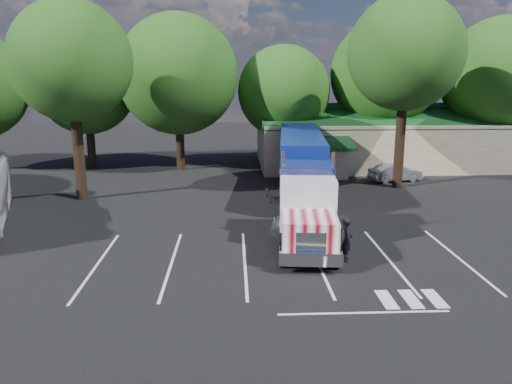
{
  "coord_description": "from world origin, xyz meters",
  "views": [
    {
      "loc": [
        -0.45,
        -26.61,
        8.01
      ],
      "look_at": [
        0.72,
        -1.1,
        2.0
      ],
      "focal_mm": 35.0,
      "sensor_mm": 36.0,
      "label": 1
    }
  ],
  "objects_px": {
    "silver_sedan": "(395,173)",
    "semi_truck": "(302,165)",
    "woman": "(347,239)",
    "bicycle": "(268,193)"
  },
  "relations": [
    {
      "from": "semi_truck",
      "to": "bicycle",
      "type": "xyz_separation_m",
      "value": [
        -2.03,
        1.04,
        -2.04
      ]
    },
    {
      "from": "woman",
      "to": "silver_sedan",
      "type": "xyz_separation_m",
      "value": [
        7.5,
        16.5,
        -0.3
      ]
    },
    {
      "from": "woman",
      "to": "bicycle",
      "type": "xyz_separation_m",
      "value": [
        -2.7,
        10.97,
        -0.48
      ]
    },
    {
      "from": "semi_truck",
      "to": "woman",
      "type": "xyz_separation_m",
      "value": [
        0.67,
        -9.93,
        -1.55
      ]
    },
    {
      "from": "silver_sedan",
      "to": "semi_truck",
      "type": "bearing_deg",
      "value": 115.53
    },
    {
      "from": "woman",
      "to": "bicycle",
      "type": "bearing_deg",
      "value": 24.2
    },
    {
      "from": "woman",
      "to": "silver_sedan",
      "type": "height_order",
      "value": "woman"
    },
    {
      "from": "semi_truck",
      "to": "woman",
      "type": "distance_m",
      "value": 10.07
    },
    {
      "from": "woman",
      "to": "bicycle",
      "type": "height_order",
      "value": "woman"
    },
    {
      "from": "woman",
      "to": "semi_truck",
      "type": "bearing_deg",
      "value": 14.26
    }
  ]
}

